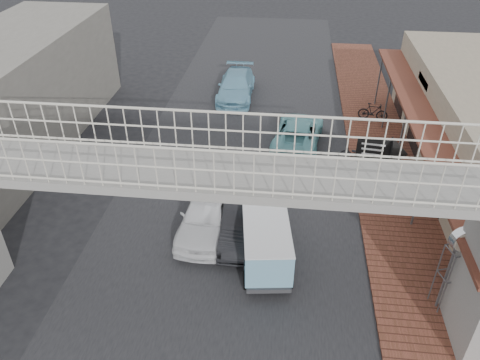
% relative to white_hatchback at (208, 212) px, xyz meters
% --- Properties ---
extents(ground, '(120.00, 120.00, 0.00)m').
position_rel_white_hatchback_xyz_m(ground, '(0.76, -0.04, -0.75)').
color(ground, black).
rests_on(ground, ground).
extents(road_strip, '(10.00, 60.00, 0.01)m').
position_rel_white_hatchback_xyz_m(road_strip, '(0.76, -0.04, -0.74)').
color(road_strip, black).
rests_on(road_strip, ground).
extents(sidewalk, '(3.00, 40.00, 0.10)m').
position_rel_white_hatchback_xyz_m(sidewalk, '(7.26, 2.96, -0.70)').
color(sidewalk, brown).
rests_on(sidewalk, ground).
extents(footbridge, '(16.40, 2.40, 6.34)m').
position_rel_white_hatchback_xyz_m(footbridge, '(0.76, -4.04, 2.43)').
color(footbridge, gray).
rests_on(footbridge, ground).
extents(building_far_left, '(5.00, 14.00, 5.00)m').
position_rel_white_hatchback_xyz_m(building_far_left, '(-10.24, 5.96, 1.75)').
color(building_far_left, gray).
rests_on(building_far_left, ground).
extents(white_hatchback, '(2.04, 4.48, 1.49)m').
position_rel_white_hatchback_xyz_m(white_hatchback, '(0.00, 0.00, 0.00)').
color(white_hatchback, white).
rests_on(white_hatchback, ground).
extents(dark_sedan, '(1.53, 4.29, 1.41)m').
position_rel_white_hatchback_xyz_m(dark_sedan, '(1.39, -0.07, -0.04)').
color(dark_sedan, black).
rests_on(dark_sedan, ground).
extents(angkot_curb, '(2.72, 4.86, 1.29)m').
position_rel_white_hatchback_xyz_m(angkot_curb, '(3.29, 6.88, -0.10)').
color(angkot_curb, '#6CB5BB').
rests_on(angkot_curb, ground).
extents(angkot_far, '(2.00, 4.86, 1.41)m').
position_rel_white_hatchback_xyz_m(angkot_far, '(-0.39, 12.19, -0.04)').
color(angkot_far, '#74AFCA').
rests_on(angkot_far, ground).
extents(angkot_van, '(1.97, 3.60, 1.68)m').
position_rel_white_hatchback_xyz_m(angkot_van, '(2.27, -1.63, 0.32)').
color(angkot_van, black).
rests_on(angkot_van, ground).
extents(motorcycle_near, '(1.93, 1.29, 0.96)m').
position_rel_white_hatchback_xyz_m(motorcycle_near, '(6.06, 5.05, -0.17)').
color(motorcycle_near, black).
rests_on(motorcycle_near, sidewalk).
extents(motorcycle_far, '(1.61, 0.71, 0.94)m').
position_rel_white_hatchback_xyz_m(motorcycle_far, '(7.24, 9.82, -0.18)').
color(motorcycle_far, black).
rests_on(motorcycle_far, sidewalk).
extents(street_clock, '(0.78, 0.72, 3.01)m').
position_rel_white_hatchback_xyz_m(street_clock, '(7.81, -2.97, 1.85)').
color(street_clock, '#59595B').
rests_on(street_clock, sidewalk).
extents(arrow_sign, '(1.91, 1.23, 3.22)m').
position_rel_white_hatchback_xyz_m(arrow_sign, '(6.74, 1.70, 1.95)').
color(arrow_sign, '#59595B').
rests_on(arrow_sign, sidewalk).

